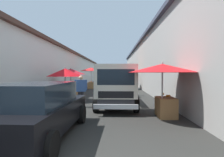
# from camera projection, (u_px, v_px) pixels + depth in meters

# --- Properties ---
(ground) EXTENTS (90.00, 90.00, 0.00)m
(ground) POSITION_uv_depth(u_px,v_px,m) (103.00, 93.00, 15.07)
(ground) COLOR #282826
(building_left_whitewash) EXTENTS (49.80, 7.50, 4.22)m
(building_left_whitewash) POSITION_uv_depth(u_px,v_px,m) (32.00, 69.00, 17.42)
(building_left_whitewash) COLOR silver
(building_left_whitewash) RESTS_ON ground
(building_right_concrete) EXTENTS (49.80, 7.50, 5.29)m
(building_right_concrete) POSITION_uv_depth(u_px,v_px,m) (180.00, 64.00, 17.08)
(building_right_concrete) COLOR gray
(building_right_concrete) RESTS_ON ground
(fruit_stall_far_right) EXTENTS (2.53, 2.53, 2.44)m
(fruit_stall_far_right) POSITION_uv_depth(u_px,v_px,m) (91.00, 72.00, 19.81)
(fruit_stall_far_right) COLOR #9E9EA3
(fruit_stall_far_right) RESTS_ON ground
(fruit_stall_near_right) EXTENTS (2.57, 2.57, 2.14)m
(fruit_stall_near_right) POSITION_uv_depth(u_px,v_px,m) (163.00, 76.00, 6.68)
(fruit_stall_near_right) COLOR #9E9EA3
(fruit_stall_near_right) RESTS_ON ground
(fruit_stall_mid_lane) EXTENTS (2.30, 2.30, 2.15)m
(fruit_stall_mid_lane) POSITION_uv_depth(u_px,v_px,m) (71.00, 75.00, 13.61)
(fruit_stall_mid_lane) COLOR #9E9EA3
(fruit_stall_mid_lane) RESTS_ON ground
(fruit_stall_far_left) EXTENTS (2.72, 2.72, 2.36)m
(fruit_stall_far_left) POSITION_uv_depth(u_px,v_px,m) (120.00, 72.00, 19.02)
(fruit_stall_far_left) COLOR #9E9EA3
(fruit_stall_far_left) RESTS_ON ground
(fruit_stall_near_left) EXTENTS (2.22, 2.22, 2.09)m
(fruit_stall_near_left) POSITION_uv_depth(u_px,v_px,m) (65.00, 75.00, 10.82)
(fruit_stall_near_left) COLOR #9E9EA3
(fruit_stall_near_left) RESTS_ON ground
(hatchback_car) EXTENTS (3.96, 2.02, 1.45)m
(hatchback_car) POSITION_uv_depth(u_px,v_px,m) (38.00, 109.00, 4.71)
(hatchback_car) COLOR black
(hatchback_car) RESTS_ON ground
(delivery_truck) EXTENTS (4.94, 2.01, 2.08)m
(delivery_truck) POSITION_uv_depth(u_px,v_px,m) (116.00, 87.00, 8.35)
(delivery_truck) COLOR black
(delivery_truck) RESTS_ON ground
(vendor_by_crates) EXTENTS (0.36, 0.60, 1.59)m
(vendor_by_crates) POSITION_uv_depth(u_px,v_px,m) (81.00, 89.00, 8.87)
(vendor_by_crates) COLOR #232328
(vendor_by_crates) RESTS_ON ground
(parked_scooter) EXTENTS (1.68, 0.50, 1.14)m
(parked_scooter) POSITION_uv_depth(u_px,v_px,m) (134.00, 90.00, 12.94)
(parked_scooter) COLOR black
(parked_scooter) RESTS_ON ground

